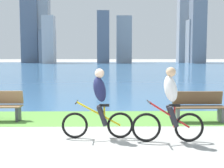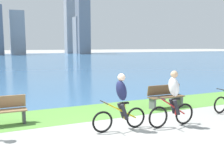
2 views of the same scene
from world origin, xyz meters
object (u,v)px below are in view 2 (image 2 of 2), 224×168
(cyclist_trailing, at_px, (173,99))
(bench_far_along_path, at_px, (1,111))
(bench_near_path, at_px, (165,96))
(cyclist_lead, at_px, (121,102))

(cyclist_trailing, bearing_deg, bench_far_along_path, 153.74)
(bench_near_path, height_order, bench_far_along_path, same)
(cyclist_lead, distance_m, bench_far_along_path, 3.74)
(cyclist_lead, distance_m, bench_near_path, 3.45)
(cyclist_trailing, distance_m, bench_near_path, 2.53)
(bench_far_along_path, bearing_deg, cyclist_lead, -32.65)
(cyclist_trailing, bearing_deg, bench_near_path, 58.53)
(cyclist_trailing, relative_size, bench_near_path, 1.14)
(bench_near_path, bearing_deg, cyclist_trailing, -121.47)
(cyclist_lead, relative_size, bench_far_along_path, 1.14)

